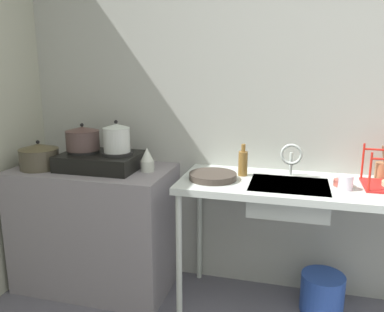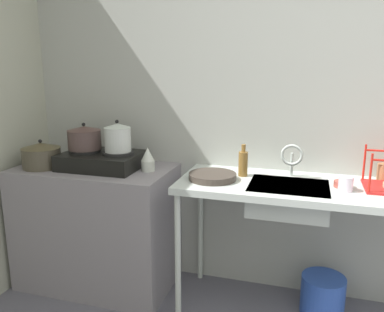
# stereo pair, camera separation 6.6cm
# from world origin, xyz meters

# --- Properties ---
(wall_back) EXTENTS (5.31, 0.10, 2.62)m
(wall_back) POSITION_xyz_m (0.00, 1.86, 1.31)
(wall_back) COLOR #A8ABA2
(wall_back) RESTS_ON ground
(counter_concrete) EXTENTS (1.04, 0.58, 0.84)m
(counter_concrete) POSITION_xyz_m (-1.70, 1.53, 0.42)
(counter_concrete) COLOR gray
(counter_concrete) RESTS_ON ground
(counter_sink) EXTENTS (1.47, 0.58, 0.84)m
(counter_sink) POSITION_xyz_m (-0.33, 1.53, 0.78)
(counter_sink) COLOR silver
(counter_sink) RESTS_ON ground
(stove) EXTENTS (0.51, 0.37, 0.12)m
(stove) POSITION_xyz_m (-1.64, 1.53, 0.90)
(stove) COLOR black
(stove) RESTS_ON counter_concrete
(pot_on_left_burner) EXTENTS (0.22, 0.22, 0.18)m
(pot_on_left_burner) POSITION_xyz_m (-1.76, 1.53, 1.04)
(pot_on_left_burner) COLOR #4C3B38
(pot_on_left_burner) RESTS_ON stove
(pot_on_right_burner) EXTENTS (0.17, 0.17, 0.21)m
(pot_on_right_burner) POSITION_xyz_m (-1.51, 1.53, 1.06)
(pot_on_right_burner) COLOR silver
(pot_on_right_burner) RESTS_ON stove
(pot_beside_stove) EXTENTS (0.25, 0.25, 0.19)m
(pot_beside_stove) POSITION_xyz_m (-2.03, 1.42, 0.93)
(pot_beside_stove) COLOR #4A4435
(pot_beside_stove) RESTS_ON counter_concrete
(percolator) EXTENTS (0.09, 0.09, 0.16)m
(percolator) POSITION_xyz_m (-1.32, 1.55, 0.92)
(percolator) COLOR beige
(percolator) RESTS_ON counter_concrete
(sink_basin) EXTENTS (0.44, 0.36, 0.16)m
(sink_basin) POSITION_xyz_m (-0.42, 1.49, 0.77)
(sink_basin) COLOR silver
(sink_basin) RESTS_ON counter_sink
(faucet) EXTENTS (0.13, 0.08, 0.21)m
(faucet) POSITION_xyz_m (-0.42, 1.65, 0.97)
(faucet) COLOR silver
(faucet) RESTS_ON counter_sink
(frying_pan) EXTENTS (0.29, 0.29, 0.04)m
(frying_pan) POSITION_xyz_m (-0.87, 1.48, 0.86)
(frying_pan) COLOR #3F362E
(frying_pan) RESTS_ON counter_sink
(cup_by_rack) EXTENTS (0.08, 0.08, 0.08)m
(cup_by_rack) POSITION_xyz_m (-0.12, 1.47, 0.88)
(cup_by_rack) COLOR white
(cup_by_rack) RESTS_ON counter_sink
(small_bowl_on_drainboard) EXTENTS (0.10, 0.10, 0.04)m
(small_bowl_on_drainboard) POSITION_xyz_m (-0.13, 1.53, 0.86)
(small_bowl_on_drainboard) COLOR #BA5349
(small_bowl_on_drainboard) RESTS_ON counter_sink
(bottle_by_sink) EXTENTS (0.06, 0.06, 0.20)m
(bottle_by_sink) POSITION_xyz_m (-0.71, 1.61, 0.92)
(bottle_by_sink) COLOR olive
(bottle_by_sink) RESTS_ON counter_sink
(bucket_on_floor) EXTENTS (0.27, 0.27, 0.24)m
(bucket_on_floor) POSITION_xyz_m (-0.19, 1.59, 0.12)
(bucket_on_floor) COLOR #2B4FAE
(bucket_on_floor) RESTS_ON ground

